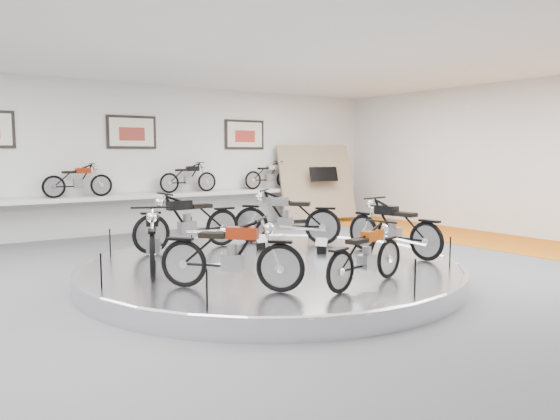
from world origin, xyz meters
TOP-DOWN VIEW (x-y plane):
  - floor at (0.00, 0.00)m, footprint 16.00×16.00m
  - ceiling at (0.00, 0.00)m, footprint 16.00×16.00m
  - wall_back at (0.00, 7.00)m, footprint 16.00×0.00m
  - wall_right at (8.00, 0.00)m, footprint 0.00×14.00m
  - orange_carpet_strip at (6.80, 0.00)m, footprint 2.40×12.60m
  - dado_band at (0.00, 6.98)m, footprint 15.68×0.04m
  - display_platform at (0.00, 0.30)m, footprint 6.40×6.40m
  - platform_rim at (0.00, 0.30)m, footprint 6.40×6.40m
  - shelf at (0.00, 6.70)m, footprint 11.00×0.55m
  - poster_center at (0.00, 6.96)m, footprint 1.35×0.06m
  - poster_right at (3.50, 6.96)m, footprint 1.35×0.06m
  - display_panel at (5.60, 6.10)m, footprint 2.56×1.52m
  - shelf_bike_b at (-1.50, 6.70)m, footprint 1.22×0.43m
  - shelf_bike_c at (1.50, 6.70)m, footprint 1.22×0.43m
  - shelf_bike_d at (4.20, 6.70)m, footprint 1.22×0.43m
  - bike_a at (1.33, 1.72)m, footprint 1.77×1.84m
  - bike_b at (-0.64, 2.20)m, footprint 1.92×0.74m
  - bike_c at (-1.88, 0.85)m, footprint 1.28×1.92m
  - bike_d at (-1.50, -0.97)m, footprint 1.62×1.66m
  - bike_e at (0.18, -1.82)m, footprint 1.59×0.85m
  - bike_f at (2.17, -0.44)m, footprint 0.81×1.83m

SIDE VIEW (x-z plane):
  - floor at x=0.00m, z-range 0.00..0.00m
  - orange_carpet_strip at x=6.80m, z-range 0.00..0.01m
  - display_platform at x=0.00m, z-range 0.00..0.30m
  - platform_rim at x=0.00m, z-range 0.22..0.32m
  - dado_band at x=0.00m, z-range 0.00..1.10m
  - bike_e at x=0.18m, z-range 0.30..1.19m
  - bike_d at x=-1.50m, z-range 0.30..1.31m
  - bike_f at x=2.17m, z-range 0.30..1.34m
  - bike_c at x=-1.88m, z-range 0.30..1.36m
  - bike_a at x=1.33m, z-range 0.30..1.41m
  - bike_b at x=-0.64m, z-range 0.30..1.42m
  - shelf at x=0.00m, z-range 0.95..1.05m
  - display_panel at x=5.60m, z-range 0.10..2.40m
  - shelf_bike_b at x=-1.50m, z-range 1.05..1.78m
  - shelf_bike_c at x=1.50m, z-range 1.05..1.78m
  - shelf_bike_d at x=4.20m, z-range 1.05..1.78m
  - wall_back at x=0.00m, z-range -6.00..10.00m
  - wall_right at x=8.00m, z-range -5.00..9.00m
  - poster_center at x=0.00m, z-range 2.26..3.14m
  - poster_right at x=3.50m, z-range 2.26..3.14m
  - ceiling at x=0.00m, z-range 4.00..4.00m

